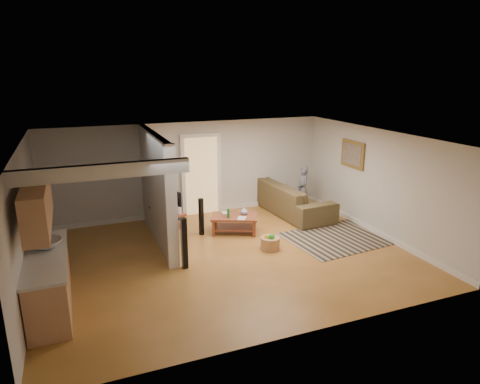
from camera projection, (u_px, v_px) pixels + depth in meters
name	position (u px, v px, depth m)	size (l,w,h in m)	color
ground	(229.00, 256.00, 9.06)	(7.50, 7.50, 0.00)	olive
room_shell	(172.00, 190.00, 8.66)	(7.54, 6.02, 2.52)	beige
area_rug	(340.00, 237.00, 10.06)	(2.45, 1.79, 0.01)	black
sofa	(290.00, 212.00, 11.88)	(2.85, 1.11, 0.83)	#4A3D25
coffee_table	(235.00, 219.00, 10.29)	(1.26, 1.03, 0.65)	brown
tv_console	(168.00, 212.00, 9.94)	(0.71, 1.13, 0.91)	brown
speaker_left	(184.00, 243.00, 8.38)	(0.11, 0.11, 1.05)	black
speaker_right	(201.00, 217.00, 10.12)	(0.09, 0.09, 0.91)	black
toy_basket	(270.00, 243.00, 9.37)	(0.42, 0.42, 0.38)	#AB744A
child	(302.00, 210.00, 12.07)	(0.45, 0.30, 1.24)	slate
toddler	(172.00, 220.00, 11.26)	(0.49, 0.38, 1.00)	#222447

